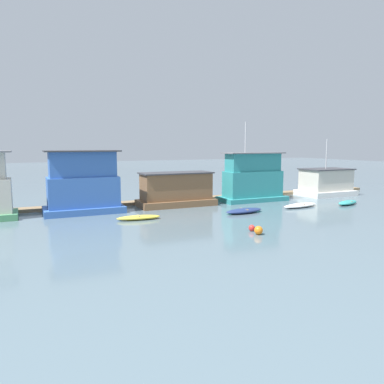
{
  "coord_description": "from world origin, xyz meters",
  "views": [
    {
      "loc": [
        -14.68,
        -33.68,
        5.98
      ],
      "look_at": [
        0.0,
        -1.0,
        1.4
      ],
      "focal_mm": 35.0,
      "sensor_mm": 36.0,
      "label": 1
    }
  ],
  "objects_px": {
    "houseboat_brown": "(176,190)",
    "dinghy_white": "(300,205)",
    "dinghy_yellow": "(139,217)",
    "mooring_post_far_left": "(70,202)",
    "mooring_post_centre": "(270,190)",
    "buoy_red": "(252,228)",
    "dinghy_teal": "(348,203)",
    "houseboat_teal": "(253,179)",
    "buoy_orange": "(258,230)",
    "houseboat_blue": "(83,185)",
    "mooring_post_near_right": "(307,186)",
    "dinghy_navy": "(244,211)",
    "houseboat_white": "(326,183)"
  },
  "relations": [
    {
      "from": "houseboat_brown",
      "to": "dinghy_white",
      "type": "relative_size",
      "value": 1.74
    },
    {
      "from": "dinghy_yellow",
      "to": "mooring_post_far_left",
      "type": "xyz_separation_m",
      "value": [
        -4.5,
        6.74,
        0.63
      ]
    },
    {
      "from": "houseboat_brown",
      "to": "mooring_post_centre",
      "type": "distance_m",
      "value": 12.41
    },
    {
      "from": "dinghy_yellow",
      "to": "buoy_red",
      "type": "bearing_deg",
      "value": -49.24
    },
    {
      "from": "dinghy_white",
      "to": "mooring_post_far_left",
      "type": "bearing_deg",
      "value": 160.3
    },
    {
      "from": "dinghy_yellow",
      "to": "dinghy_teal",
      "type": "distance_m",
      "value": 21.19
    },
    {
      "from": "dinghy_teal",
      "to": "buoy_red",
      "type": "distance_m",
      "value": 16.16
    },
    {
      "from": "houseboat_brown",
      "to": "houseboat_teal",
      "type": "distance_m",
      "value": 8.66
    },
    {
      "from": "houseboat_teal",
      "to": "dinghy_white",
      "type": "relative_size",
      "value": 1.93
    },
    {
      "from": "buoy_orange",
      "to": "buoy_red",
      "type": "bearing_deg",
      "value": 81.78
    },
    {
      "from": "dinghy_white",
      "to": "buoy_orange",
      "type": "relative_size",
      "value": 7.39
    },
    {
      "from": "houseboat_blue",
      "to": "mooring_post_centre",
      "type": "xyz_separation_m",
      "value": [
        21.11,
        1.77,
        -1.71
      ]
    },
    {
      "from": "houseboat_brown",
      "to": "houseboat_teal",
      "type": "relative_size",
      "value": 0.91
    },
    {
      "from": "houseboat_teal",
      "to": "mooring_post_near_right",
      "type": "height_order",
      "value": "houseboat_teal"
    },
    {
      "from": "houseboat_blue",
      "to": "mooring_post_centre",
      "type": "bearing_deg",
      "value": 4.8
    },
    {
      "from": "buoy_red",
      "to": "buoy_orange",
      "type": "xyz_separation_m",
      "value": [
        -0.15,
        -1.03,
        0.07
      ]
    },
    {
      "from": "dinghy_navy",
      "to": "dinghy_white",
      "type": "height_order",
      "value": "dinghy_navy"
    },
    {
      "from": "houseboat_brown",
      "to": "houseboat_blue",
      "type": "bearing_deg",
      "value": -178.56
    },
    {
      "from": "houseboat_white",
      "to": "mooring_post_far_left",
      "type": "distance_m",
      "value": 28.75
    },
    {
      "from": "houseboat_teal",
      "to": "buoy_red",
      "type": "distance_m",
      "value": 14.42
    },
    {
      "from": "dinghy_navy",
      "to": "buoy_orange",
      "type": "relative_size",
      "value": 6.59
    },
    {
      "from": "houseboat_blue",
      "to": "buoy_red",
      "type": "height_order",
      "value": "houseboat_blue"
    },
    {
      "from": "houseboat_white",
      "to": "dinghy_yellow",
      "type": "relative_size",
      "value": 1.84
    },
    {
      "from": "houseboat_brown",
      "to": "dinghy_white",
      "type": "height_order",
      "value": "houseboat_brown"
    },
    {
      "from": "houseboat_blue",
      "to": "mooring_post_far_left",
      "type": "xyz_separation_m",
      "value": [
        -1.0,
        1.77,
        -1.66
      ]
    },
    {
      "from": "dinghy_navy",
      "to": "dinghy_teal",
      "type": "xyz_separation_m",
      "value": [
        11.91,
        -0.29,
        0.0
      ]
    },
    {
      "from": "dinghy_teal",
      "to": "houseboat_teal",
      "type": "bearing_deg",
      "value": 139.7
    },
    {
      "from": "houseboat_brown",
      "to": "dinghy_yellow",
      "type": "height_order",
      "value": "houseboat_brown"
    },
    {
      "from": "dinghy_yellow",
      "to": "dinghy_navy",
      "type": "height_order",
      "value": "dinghy_navy"
    },
    {
      "from": "houseboat_teal",
      "to": "mooring_post_centre",
      "type": "height_order",
      "value": "houseboat_teal"
    },
    {
      "from": "dinghy_white",
      "to": "buoy_red",
      "type": "distance_m",
      "value": 11.72
    },
    {
      "from": "houseboat_teal",
      "to": "buoy_orange",
      "type": "bearing_deg",
      "value": -121.81
    },
    {
      "from": "mooring_post_near_right",
      "to": "houseboat_white",
      "type": "bearing_deg",
      "value": -55.52
    },
    {
      "from": "buoy_orange",
      "to": "houseboat_teal",
      "type": "bearing_deg",
      "value": 58.19
    },
    {
      "from": "houseboat_teal",
      "to": "dinghy_teal",
      "type": "distance_m",
      "value": 9.69
    },
    {
      "from": "houseboat_teal",
      "to": "buoy_red",
      "type": "bearing_deg",
      "value": -123.48
    },
    {
      "from": "buoy_orange",
      "to": "houseboat_blue",
      "type": "bearing_deg",
      "value": 125.83
    },
    {
      "from": "mooring_post_far_left",
      "to": "mooring_post_centre",
      "type": "distance_m",
      "value": 22.11
    },
    {
      "from": "houseboat_blue",
      "to": "buoy_red",
      "type": "distance_m",
      "value": 15.52
    },
    {
      "from": "dinghy_yellow",
      "to": "mooring_post_centre",
      "type": "distance_m",
      "value": 18.87
    },
    {
      "from": "houseboat_blue",
      "to": "houseboat_white",
      "type": "bearing_deg",
      "value": -0.01
    },
    {
      "from": "houseboat_teal",
      "to": "buoy_orange",
      "type": "relative_size",
      "value": 14.24
    },
    {
      "from": "dinghy_navy",
      "to": "buoy_orange",
      "type": "distance_m",
      "value": 7.84
    },
    {
      "from": "houseboat_brown",
      "to": "dinghy_navy",
      "type": "height_order",
      "value": "houseboat_brown"
    },
    {
      "from": "dinghy_yellow",
      "to": "mooring_post_far_left",
      "type": "relative_size",
      "value": 2.21
    },
    {
      "from": "buoy_red",
      "to": "buoy_orange",
      "type": "distance_m",
      "value": 1.04
    },
    {
      "from": "buoy_red",
      "to": "houseboat_brown",
      "type": "bearing_deg",
      "value": 93.48
    },
    {
      "from": "houseboat_teal",
      "to": "mooring_post_centre",
      "type": "relative_size",
      "value": 5.41
    },
    {
      "from": "dinghy_navy",
      "to": "mooring_post_far_left",
      "type": "bearing_deg",
      "value": 150.71
    },
    {
      "from": "mooring_post_near_right",
      "to": "houseboat_blue",
      "type": "bearing_deg",
      "value": -176.17
    }
  ]
}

